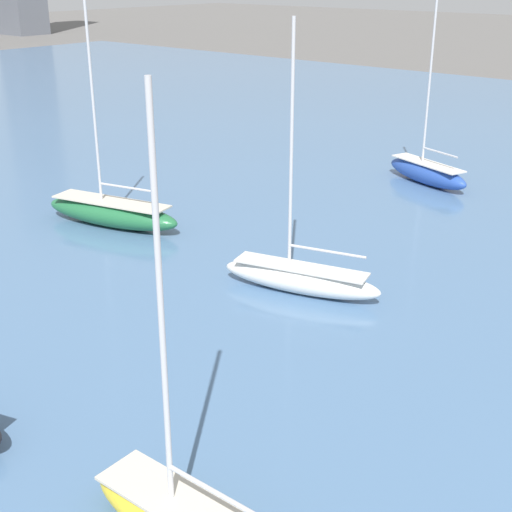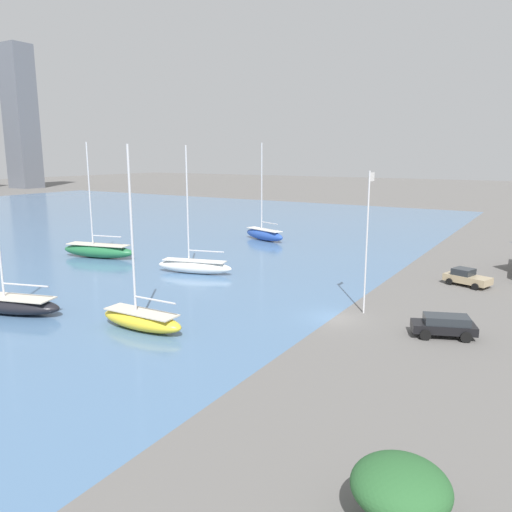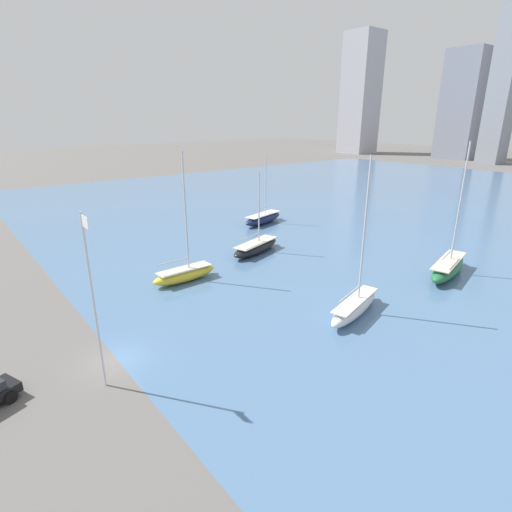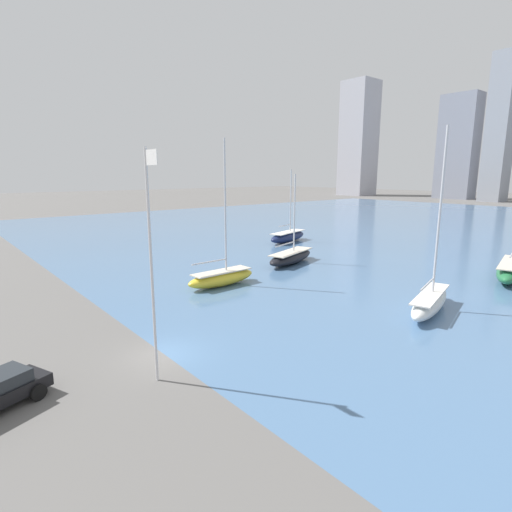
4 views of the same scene
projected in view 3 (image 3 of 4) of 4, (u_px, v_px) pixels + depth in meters
The scene contains 8 objects.
ground_plane at pixel (117, 359), 29.51m from camera, with size 500.00×500.00×0.00m, color #605E5B.
harbor_water at pixel (505, 219), 70.87m from camera, with size 180.00×140.00×0.00m.
flag_pole at pixel (93, 298), 24.53m from camera, with size 1.24×0.14×11.84m.
sailboat_white at pixel (355, 306), 35.94m from camera, with size 3.99×9.00×14.11m.
sailboat_yellow at pixel (185, 273), 43.48m from camera, with size 2.31×7.52×13.85m.
sailboat_black at pixel (256, 247), 52.71m from camera, with size 5.07×9.46×10.61m.
sailboat_navy at pixel (263, 218), 67.42m from camera, with size 4.81×9.60×11.41m.
sailboat_green at pixel (448, 267), 45.08m from camera, with size 4.72×10.57×14.66m.
Camera 3 is at (26.24, -7.84, 16.88)m, focal length 28.00 mm.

